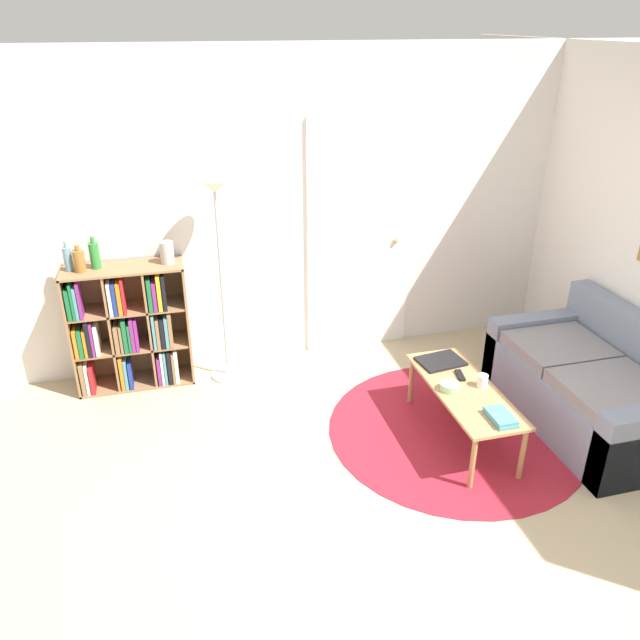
% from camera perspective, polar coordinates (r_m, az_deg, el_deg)
% --- Properties ---
extents(ground_plane, '(14.00, 14.00, 0.00)m').
position_cam_1_polar(ground_plane, '(3.85, 8.36, -20.17)').
color(ground_plane, tan).
extents(wall_back, '(7.41, 0.11, 2.60)m').
position_cam_1_polar(wall_back, '(5.29, -1.03, 9.82)').
color(wall_back, silver).
rests_on(wall_back, ground_plane).
extents(rug, '(1.87, 1.87, 0.01)m').
position_cam_1_polar(rug, '(4.79, 12.22, -9.79)').
color(rug, maroon).
rests_on(rug, ground_plane).
extents(bookshelf, '(0.92, 0.34, 1.03)m').
position_cam_1_polar(bookshelf, '(5.25, -17.10, -0.73)').
color(bookshelf, '#936B47').
rests_on(bookshelf, ground_plane).
extents(floor_lamp, '(0.29, 0.29, 1.68)m').
position_cam_1_polar(floor_lamp, '(4.88, -9.34, 8.07)').
color(floor_lamp, '#B7B7BC').
rests_on(floor_lamp, ground_plane).
extents(couch, '(0.88, 1.55, 0.81)m').
position_cam_1_polar(couch, '(5.09, 23.94, -5.66)').
color(couch, gray).
rests_on(couch, ground_plane).
extents(coffee_table, '(0.44, 1.11, 0.42)m').
position_cam_1_polar(coffee_table, '(4.53, 13.04, -6.54)').
color(coffee_table, '#AD7F51').
rests_on(coffee_table, ground_plane).
extents(laptop, '(0.36, 0.29, 0.02)m').
position_cam_1_polar(laptop, '(4.78, 10.97, -3.71)').
color(laptop, black).
rests_on(laptop, coffee_table).
extents(bowl, '(0.14, 0.14, 0.05)m').
position_cam_1_polar(bowl, '(4.45, 11.80, -5.99)').
color(bowl, '#9ED193').
rests_on(bowl, coffee_table).
extents(book_stack_on_table, '(0.14, 0.22, 0.05)m').
position_cam_1_polar(book_stack_on_table, '(4.22, 16.21, -8.52)').
color(book_stack_on_table, teal).
rests_on(book_stack_on_table, coffee_table).
extents(cup, '(0.08, 0.08, 0.09)m').
position_cam_1_polar(cup, '(4.53, 14.62, -5.40)').
color(cup, white).
rests_on(cup, coffee_table).
extents(remote, '(0.07, 0.15, 0.02)m').
position_cam_1_polar(remote, '(4.63, 12.68, -4.95)').
color(remote, black).
rests_on(remote, coffee_table).
extents(bottle_left, '(0.06, 0.06, 0.23)m').
position_cam_1_polar(bottle_left, '(5.08, -22.06, 5.22)').
color(bottle_left, '#6B93A3').
rests_on(bottle_left, bookshelf).
extents(bottle_middle, '(0.08, 0.08, 0.21)m').
position_cam_1_polar(bottle_middle, '(5.03, -21.17, 5.08)').
color(bottle_middle, olive).
rests_on(bottle_middle, bookshelf).
extents(bottle_right, '(0.08, 0.08, 0.25)m').
position_cam_1_polar(bottle_right, '(5.05, -19.91, 5.59)').
color(bottle_right, '#2D8438').
rests_on(bottle_right, bookshelf).
extents(vase_on_shelf, '(0.10, 0.10, 0.17)m').
position_cam_1_polar(vase_on_shelf, '(5.01, -13.82, 6.01)').
color(vase_on_shelf, '#B7B2A8').
rests_on(vase_on_shelf, bookshelf).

